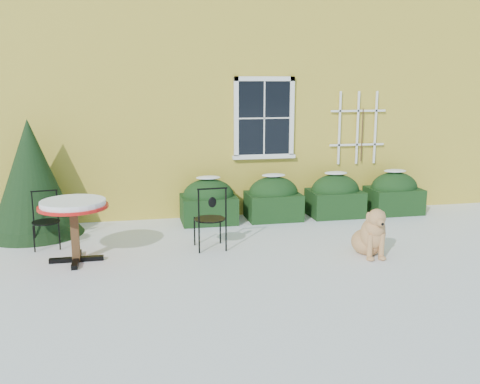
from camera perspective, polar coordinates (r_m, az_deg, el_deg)
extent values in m
plane|color=white|center=(8.11, 1.46, -7.64)|extent=(80.00, 80.00, 0.00)
cube|color=gold|center=(14.56, -4.96, 12.85)|extent=(12.00, 8.00, 6.00)
cube|color=black|center=(10.77, 2.58, 7.88)|extent=(1.05, 0.03, 1.45)
cube|color=white|center=(10.74, 2.63, 11.98)|extent=(1.23, 0.06, 0.09)
cube|color=white|center=(10.84, 2.56, 3.81)|extent=(1.23, 0.06, 0.09)
cube|color=white|center=(10.63, -0.41, 7.84)|extent=(0.09, 0.06, 1.63)
cube|color=white|center=(10.91, 5.52, 7.89)|extent=(0.09, 0.06, 1.63)
cube|color=white|center=(10.75, 2.61, 7.87)|extent=(0.02, 0.02, 1.45)
cube|color=white|center=(10.75, 2.61, 7.87)|extent=(1.05, 0.02, 0.02)
cube|color=white|center=(10.84, 2.56, 3.78)|extent=(1.29, 0.14, 0.07)
cube|color=white|center=(11.27, 10.56, 6.71)|extent=(0.04, 0.03, 1.50)
cube|color=white|center=(11.43, 12.43, 6.70)|extent=(0.04, 0.03, 1.50)
cube|color=white|center=(11.60, 14.24, 6.69)|extent=(0.04, 0.03, 1.50)
cube|color=white|center=(11.46, 12.35, 4.96)|extent=(1.20, 0.03, 0.04)
cube|color=white|center=(11.40, 12.50, 8.45)|extent=(1.20, 0.03, 0.04)
cylinder|color=#472D19|center=(11.46, 12.89, 5.94)|extent=(0.02, 0.02, 1.10)
cube|color=black|center=(10.39, -3.37, -1.84)|extent=(1.05, 0.80, 0.52)
ellipsoid|color=black|center=(10.33, -3.39, -0.43)|extent=(1.00, 0.72, 0.67)
ellipsoid|color=white|center=(10.26, -3.41, 1.54)|extent=(0.47, 0.32, 0.06)
cube|color=black|center=(10.65, 3.56, -1.50)|extent=(1.05, 0.80, 0.52)
ellipsoid|color=black|center=(10.60, 3.58, -0.13)|extent=(1.00, 0.72, 0.67)
ellipsoid|color=white|center=(10.53, 3.61, 1.80)|extent=(0.47, 0.32, 0.06)
cube|color=black|center=(11.06, 10.07, -1.17)|extent=(1.05, 0.80, 0.52)
ellipsoid|color=black|center=(11.01, 10.12, 0.16)|extent=(1.00, 0.72, 0.67)
ellipsoid|color=white|center=(10.94, 10.19, 2.01)|extent=(0.47, 0.32, 0.06)
cube|color=black|center=(11.60, 16.05, -0.85)|extent=(1.05, 0.80, 0.52)
ellipsoid|color=black|center=(11.55, 16.12, 0.41)|extent=(1.00, 0.72, 0.67)
ellipsoid|color=white|center=(11.49, 16.22, 2.18)|extent=(0.47, 0.32, 0.06)
cone|color=black|center=(10.20, -21.15, -1.54)|extent=(1.70, 1.70, 0.99)
cone|color=black|center=(10.09, -21.37, 1.44)|extent=(1.52, 1.52, 2.06)
cube|color=black|center=(8.56, -17.04, -6.88)|extent=(0.80, 0.09, 0.07)
cube|color=black|center=(8.56, -17.04, -6.88)|extent=(0.09, 0.80, 0.07)
cube|color=#4F331B|center=(8.44, -17.19, -4.34)|extent=(0.11, 0.11, 0.86)
cylinder|color=red|center=(8.34, -17.37, -1.50)|extent=(1.03, 1.03, 0.05)
cylinder|color=white|center=(8.33, -17.39, -1.12)|extent=(0.96, 0.96, 0.08)
cylinder|color=black|center=(9.03, -2.12, -3.99)|extent=(0.03, 0.03, 0.49)
cylinder|color=black|center=(8.95, -4.87, -4.17)|extent=(0.03, 0.03, 0.49)
cylinder|color=black|center=(8.62, -1.50, -4.75)|extent=(0.03, 0.03, 0.49)
cylinder|color=black|center=(8.53, -4.38, -4.95)|extent=(0.03, 0.03, 0.49)
cylinder|color=black|center=(8.71, -3.23, -2.90)|extent=(0.50, 0.50, 0.02)
cylinder|color=black|center=(8.48, -1.52, -1.38)|extent=(0.03, 0.03, 0.55)
cylinder|color=black|center=(8.40, -4.43, -1.54)|extent=(0.03, 0.03, 0.55)
cylinder|color=black|center=(8.38, -2.99, 0.36)|extent=(0.48, 0.05, 0.03)
ellipsoid|color=black|center=(8.43, -2.97, -1.10)|extent=(0.13, 0.04, 0.17)
cylinder|color=black|center=(9.18, -21.12, -4.71)|extent=(0.02, 0.02, 0.43)
cylinder|color=black|center=(9.17, -18.70, -4.55)|extent=(0.02, 0.02, 0.43)
cylinder|color=black|center=(9.55, -21.05, -4.08)|extent=(0.02, 0.02, 0.43)
cylinder|color=black|center=(9.54, -18.73, -3.93)|extent=(0.02, 0.02, 0.43)
cylinder|color=black|center=(9.31, -19.99, -3.02)|extent=(0.44, 0.44, 0.02)
cylinder|color=black|center=(9.45, -21.25, -1.40)|extent=(0.02, 0.02, 0.48)
cylinder|color=black|center=(9.44, -18.91, -1.24)|extent=(0.02, 0.02, 0.48)
cylinder|color=black|center=(9.39, -20.18, 0.12)|extent=(0.42, 0.08, 0.02)
ellipsoid|color=black|center=(9.43, -20.10, -1.03)|extent=(0.12, 0.04, 0.15)
ellipsoid|color=tan|center=(8.76, 13.46, -5.19)|extent=(0.55, 0.59, 0.42)
ellipsoid|color=tan|center=(8.54, 13.99, -4.33)|extent=(0.41, 0.37, 0.52)
sphere|color=tan|center=(8.46, 14.17, -3.70)|extent=(0.32, 0.32, 0.32)
cylinder|color=tan|center=(8.44, 13.68, -5.72)|extent=(0.08, 0.08, 0.42)
cylinder|color=tan|center=(8.51, 14.86, -5.63)|extent=(0.08, 0.08, 0.42)
ellipsoid|color=tan|center=(8.45, 13.75, -6.91)|extent=(0.11, 0.15, 0.07)
ellipsoid|color=tan|center=(8.52, 14.93, -6.82)|extent=(0.11, 0.15, 0.07)
cylinder|color=tan|center=(8.44, 14.22, -3.34)|extent=(0.20, 0.25, 0.22)
sphere|color=tan|center=(8.37, 14.38, -2.68)|extent=(0.27, 0.27, 0.27)
ellipsoid|color=tan|center=(8.27, 14.69, -3.13)|extent=(0.14, 0.22, 0.12)
sphere|color=black|center=(8.19, 14.95, -3.33)|extent=(0.05, 0.05, 0.05)
ellipsoid|color=tan|center=(8.36, 13.53, -2.65)|extent=(0.07, 0.10, 0.17)
ellipsoid|color=tan|center=(8.45, 15.02, -2.58)|extent=(0.07, 0.10, 0.17)
cylinder|color=tan|center=(9.05, 13.93, -5.56)|extent=(0.22, 0.33, 0.08)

